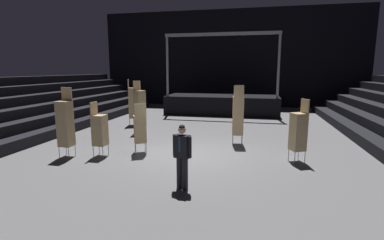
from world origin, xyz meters
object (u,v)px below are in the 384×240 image
(chair_stack_front_right, at_px, (132,102))
(chair_stack_rear_right, at_px, (65,123))
(man_with_tie, at_px, (182,153))
(chair_stack_mid_centre, at_px, (100,129))
(chair_stack_mid_right, at_px, (140,107))
(chair_stack_rear_left, at_px, (140,128))
(stage_riser, at_px, (222,104))
(chair_stack_mid_left, at_px, (238,115))
(chair_stack_front_left, at_px, (298,131))

(chair_stack_front_right, bearing_deg, chair_stack_rear_right, -21.44)
(man_with_tie, relative_size, chair_stack_mid_centre, 0.88)
(chair_stack_front_right, distance_m, chair_stack_mid_centre, 5.93)
(chair_stack_mid_right, xyz_separation_m, chair_stack_rear_right, (-1.04, -4.25, -0.04))
(chair_stack_mid_right, xyz_separation_m, chair_stack_rear_left, (1.33, -3.22, -0.34))
(stage_riser, height_order, chair_stack_rear_right, stage_riser)
(man_with_tie, xyz_separation_m, chair_stack_front_right, (-4.90, 7.99, 0.30))
(chair_stack_rear_left, relative_size, chair_stack_rear_right, 0.76)
(man_with_tie, relative_size, chair_stack_rear_right, 0.70)
(chair_stack_front_right, bearing_deg, chair_stack_mid_right, 9.81)
(chair_stack_mid_right, bearing_deg, chair_stack_front_right, -115.40)
(stage_riser, height_order, chair_stack_front_right, stage_riser)
(chair_stack_front_right, distance_m, chair_stack_mid_left, 6.73)
(chair_stack_front_right, distance_m, chair_stack_rear_right, 6.13)
(chair_stack_front_left, height_order, chair_stack_mid_right, chair_stack_mid_right)
(man_with_tie, distance_m, chair_stack_front_left, 4.45)
(chair_stack_front_left, xyz_separation_m, chair_stack_mid_right, (-6.93, 3.07, 0.21))
(man_with_tie, bearing_deg, chair_stack_mid_centre, -11.52)
(chair_stack_mid_left, xyz_separation_m, chair_stack_mid_centre, (-4.73, -2.77, -0.25))
(stage_riser, relative_size, chair_stack_front_left, 3.64)
(stage_riser, xyz_separation_m, chair_stack_front_left, (3.72, -10.28, 0.36))
(chair_stack_front_right, distance_m, chair_stack_rear_left, 5.71)
(chair_stack_rear_right, bearing_deg, chair_stack_front_left, -170.52)
(man_with_tie, xyz_separation_m, chair_stack_mid_left, (1.12, 4.99, 0.26))
(chair_stack_mid_left, xyz_separation_m, chair_stack_rear_left, (-3.47, -2.09, -0.29))
(chair_stack_mid_right, bearing_deg, chair_stack_rear_left, 54.24)
(stage_riser, xyz_separation_m, chair_stack_front_right, (-4.42, -5.33, 0.57))
(chair_stack_mid_centre, bearing_deg, chair_stack_front_right, -165.33)
(stage_riser, distance_m, chair_stack_mid_right, 7.91)
(chair_stack_rear_left, bearing_deg, chair_stack_mid_left, 3.50)
(chair_stack_rear_right, bearing_deg, chair_stack_rear_left, -155.41)
(chair_stack_front_right, relative_size, chair_stack_rear_right, 1.03)
(chair_stack_mid_right, distance_m, chair_stack_rear_left, 3.50)
(chair_stack_front_left, xyz_separation_m, chair_stack_mid_left, (-2.13, 1.94, 0.17))
(chair_stack_front_left, distance_m, chair_stack_front_right, 9.53)
(chair_stack_mid_left, distance_m, chair_stack_mid_centre, 5.49)
(man_with_tie, relative_size, chair_stack_front_left, 0.81)
(chair_stack_mid_centre, bearing_deg, stage_riser, 166.33)
(chair_stack_mid_left, relative_size, chair_stack_mid_right, 0.97)
(stage_riser, bearing_deg, chair_stack_mid_right, -114.00)
(chair_stack_mid_right, height_order, chair_stack_rear_left, chair_stack_mid_right)
(chair_stack_front_left, relative_size, chair_stack_mid_centre, 1.09)
(man_with_tie, relative_size, chair_stack_mid_right, 0.67)
(chair_stack_front_right, xyz_separation_m, chair_stack_mid_right, (1.21, -1.88, 0.00))
(stage_riser, bearing_deg, man_with_tie, -87.94)
(chair_stack_rear_right, bearing_deg, man_with_tie, 159.54)
(chair_stack_mid_left, relative_size, chair_stack_rear_left, 1.32)
(chair_stack_mid_left, height_order, chair_stack_rear_left, chair_stack_mid_left)
(chair_stack_mid_left, height_order, chair_stack_rear_right, same)
(man_with_tie, relative_size, chair_stack_front_right, 0.67)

